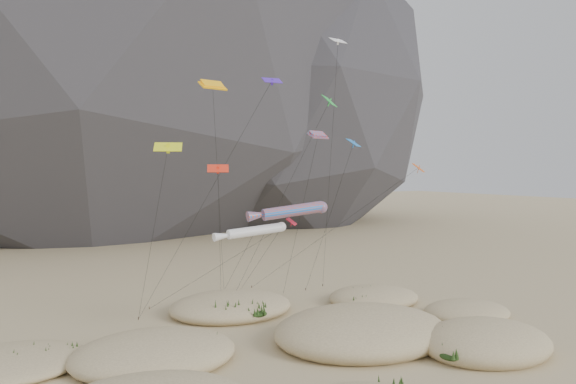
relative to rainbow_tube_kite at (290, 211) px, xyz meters
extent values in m
plane|color=#CCB789|center=(0.31, -7.01, -11.63)|extent=(500.00, 500.00, 0.00)
ellipsoid|color=black|center=(56.31, 102.99, 26.37)|extent=(130.55, 126.41, 100.00)
ellipsoid|color=#CCB789|center=(12.06, -12.00, -10.83)|extent=(11.75, 9.99, 3.55)
ellipsoid|color=#CCB789|center=(-12.80, -0.11, -10.95)|extent=(13.32, 11.32, 3.03)
ellipsoid|color=#CCB789|center=(4.95, -4.29, -10.74)|extent=(16.54, 14.06, 3.97)
ellipsoid|color=#CCB789|center=(19.48, -3.46, -11.13)|extent=(9.51, 8.08, 2.23)
ellipsoid|color=#CCB789|center=(-0.93, 10.80, -10.97)|extent=(13.41, 11.40, 2.92)
ellipsoid|color=#CCB789|center=(15.24, 6.49, -11.06)|extent=(10.90, 9.26, 2.53)
ellipsoid|color=#CCB789|center=(-22.95, 4.28, -11.22)|extent=(12.00, 10.20, 1.82)
ellipsoid|color=black|center=(10.21, -11.25, -10.63)|extent=(3.38, 2.89, 1.01)
ellipsoid|color=black|center=(7.28, -12.92, -10.83)|extent=(2.42, 2.07, 0.73)
ellipsoid|color=black|center=(-12.13, 0.26, -10.83)|extent=(3.02, 2.59, 0.91)
ellipsoid|color=black|center=(-7.95, -0.76, -10.93)|extent=(1.88, 1.61, 0.56)
ellipsoid|color=black|center=(3.84, -2.39, -10.53)|extent=(3.37, 2.88, 1.01)
ellipsoid|color=black|center=(6.53, -2.45, -10.63)|extent=(2.80, 2.40, 0.84)
ellipsoid|color=black|center=(1.50, -4.56, -10.73)|extent=(2.44, 2.09, 0.73)
ellipsoid|color=black|center=(19.00, -4.03, -11.03)|extent=(2.28, 1.95, 0.68)
ellipsoid|color=black|center=(-3.11, 8.02, -10.63)|extent=(2.95, 2.52, 0.88)
ellipsoid|color=black|center=(-0.35, 5.91, -10.73)|extent=(2.20, 1.88, 0.66)
ellipsoid|color=black|center=(14.03, 8.03, -10.93)|extent=(2.56, 2.19, 0.77)
ellipsoid|color=black|center=(12.08, 5.28, -11.03)|extent=(2.17, 1.86, 0.65)
ellipsoid|color=black|center=(-21.19, 4.46, -11.13)|extent=(2.60, 2.23, 0.78)
ellipsoid|color=black|center=(-18.29, 4.23, -11.23)|extent=(2.13, 1.82, 0.64)
cylinder|color=#3F2D1E|center=(-0.76, 12.12, -11.48)|extent=(0.08, 0.08, 0.30)
cylinder|color=#3F2D1E|center=(-0.61, 14.01, -11.48)|extent=(0.08, 0.08, 0.30)
cylinder|color=#3F2D1E|center=(4.86, 17.49, -11.48)|extent=(0.08, 0.08, 0.30)
cylinder|color=#3F2D1E|center=(6.73, 20.82, -11.48)|extent=(0.08, 0.08, 0.30)
cylinder|color=#3F2D1E|center=(11.96, 15.96, -11.48)|extent=(0.08, 0.08, 0.30)
cylinder|color=#3F2D1E|center=(-8.03, 16.77, -11.48)|extent=(0.08, 0.08, 0.30)
cylinder|color=#3F2D1E|center=(15.19, 16.84, -11.48)|extent=(0.08, 0.08, 0.30)
cylinder|color=#3F2D1E|center=(-10.32, 12.99, -11.48)|extent=(0.08, 0.08, 0.30)
cylinder|color=#EC4518|center=(0.27, -0.05, 0.04)|extent=(5.97, 1.92, 1.66)
sphere|color=#EC4518|center=(3.14, -0.48, 0.27)|extent=(1.12, 1.12, 1.12)
cone|color=#EC4518|center=(-2.89, 0.42, -0.25)|extent=(2.52, 1.30, 1.19)
cylinder|color=black|center=(1.83, 9.07, -5.80)|extent=(3.15, 18.27, 11.69)
cylinder|color=silver|center=(-3.30, 0.51, -1.66)|extent=(5.37, 0.88, 1.22)
sphere|color=silver|center=(-0.64, 0.49, -1.44)|extent=(0.89, 0.89, 0.89)
cone|color=silver|center=(-6.23, 0.52, -1.92)|extent=(2.18, 0.78, 0.91)
cylinder|color=black|center=(-1.01, 9.45, -6.64)|extent=(4.62, 17.90, 10.00)
cube|color=#FFAE0D|center=(-3.74, 8.84, 12.17)|extent=(2.99, 1.60, 0.83)
cube|color=#FFAE0D|center=(-3.74, 8.84, 12.38)|extent=(2.53, 1.28, 0.81)
cylinder|color=black|center=(-0.53, 14.67, 0.27)|extent=(6.44, 11.69, 23.81)
cube|color=#FF2F1A|center=(4.16, 1.65, 7.05)|extent=(2.36, 1.41, 0.62)
cube|color=#FF2F1A|center=(4.16, 1.65, 7.25)|extent=(1.99, 1.14, 0.61)
cylinder|color=black|center=(6.44, 8.85, -2.29)|extent=(4.58, 14.43, 18.70)
cube|color=white|center=(10.30, 6.87, 17.92)|extent=(1.95, 1.20, 0.62)
cube|color=white|center=(10.30, 6.87, 17.77)|extent=(0.24, 0.18, 0.65)
cylinder|color=black|center=(12.75, 11.86, 3.17)|extent=(4.92, 10.00, 29.51)
cube|color=#451FB6|center=(0.54, 4.29, 12.45)|extent=(1.98, 1.27, 0.62)
cube|color=#451FB6|center=(0.54, 4.29, 12.30)|extent=(0.24, 0.19, 0.64)
cylinder|color=black|center=(-4.89, 8.64, 0.44)|extent=(10.89, 8.74, 24.05)
cube|color=#DD500B|center=(16.07, 0.26, 3.96)|extent=(2.58, 2.47, 0.94)
cube|color=#DD500B|center=(16.07, 0.26, 3.81)|extent=(0.41, 0.41, 0.80)
cylinder|color=black|center=(11.40, 10.54, -3.81)|extent=(9.36, 20.58, 15.56)
cube|color=blue|center=(9.62, 3.12, 6.56)|extent=(2.46, 2.32, 0.83)
cube|color=blue|center=(9.62, 3.12, 6.41)|extent=(0.36, 0.35, 0.77)
cylinder|color=black|center=(10.79, 9.54, -2.51)|extent=(2.36, 12.86, 18.16)
cube|color=red|center=(-5.22, 4.30, 3.89)|extent=(2.21, 1.72, 0.74)
cube|color=red|center=(-5.22, 4.30, 3.74)|extent=(0.30, 0.29, 0.67)
cylinder|color=black|center=(-2.91, 9.15, -3.84)|extent=(4.64, 9.74, 15.49)
cube|color=red|center=(0.96, 1.32, -1.10)|extent=(1.74, 1.85, 0.67)
cube|color=red|center=(0.96, 1.32, -1.25)|extent=(0.29, 0.29, 0.58)
cylinder|color=black|center=(-3.53, 9.04, -6.34)|extent=(9.01, 15.48, 10.50)
cube|color=yellow|center=(-9.77, 4.92, 5.81)|extent=(2.78, 2.19, 0.86)
cube|color=yellow|center=(-9.77, 4.92, 5.66)|extent=(0.36, 0.32, 0.85)
cylinder|color=black|center=(-10.05, 8.96, -2.89)|extent=(0.58, 8.10, 17.40)
cube|color=green|center=(9.26, 6.99, 11.27)|extent=(2.78, 2.66, 1.16)
cube|color=green|center=(9.26, 6.99, 11.12)|extent=(0.50, 0.51, 0.86)
cylinder|color=black|center=(4.25, 9.55, -0.15)|extent=(10.06, 5.16, 22.86)
camera|label=1|loc=(-26.34, -43.61, 3.90)|focal=35.00mm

